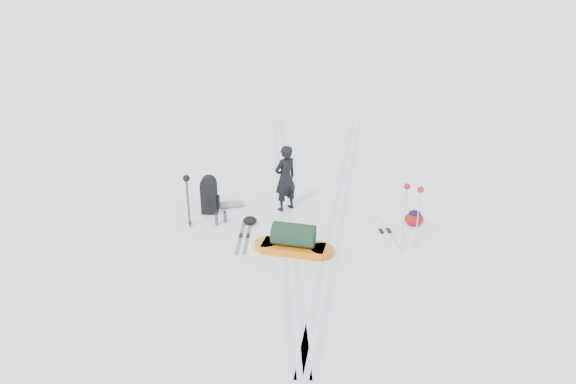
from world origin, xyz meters
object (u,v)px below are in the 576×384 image
skier (285,178)px  pulk_sled (294,241)px  expedition_rucksack (212,195)px  ski_poles_black (187,185)px

skier → pulk_sled: skier is taller
skier → expedition_rucksack: size_ratio=1.67×
skier → pulk_sled: size_ratio=0.93×
expedition_rucksack → skier: bearing=8.1°
skier → expedition_rucksack: 1.83m
pulk_sled → ski_poles_black: bearing=167.8°
ski_poles_black → pulk_sled: bearing=-20.1°
skier → expedition_rucksack: (-1.78, -0.19, -0.39)m
pulk_sled → expedition_rucksack: (-2.02, 1.87, 0.19)m
ski_poles_black → skier: bearing=28.0°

